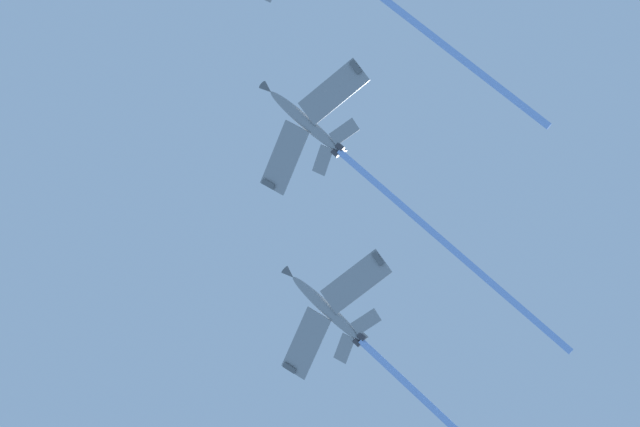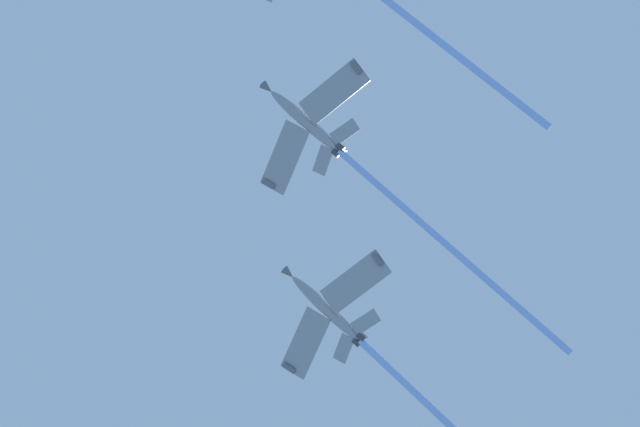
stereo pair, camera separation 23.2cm
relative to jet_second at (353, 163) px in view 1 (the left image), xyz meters
The scene contains 2 objects.
jet_second is the anchor object (origin of this frame).
jet_third 22.94m from the jet_second, 155.57° to the left, with size 19.45×38.41×21.20m.
Camera 1 is at (-11.88, 7.26, 1.70)m, focal length 63.24 mm.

